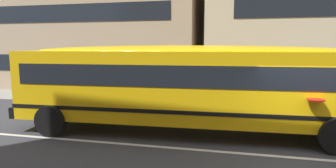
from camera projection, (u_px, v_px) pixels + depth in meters
ground_plane at (303, 158)px, 7.77m from camera, size 400.00×400.00×0.00m
sidewalk_far at (270, 106)px, 14.59m from camera, size 120.00×3.00×0.01m
lane_centreline at (303, 158)px, 7.77m from camera, size 110.00×0.16×0.01m
school_bus at (194, 81)px, 9.88m from camera, size 13.85×3.36×3.08m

